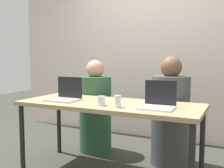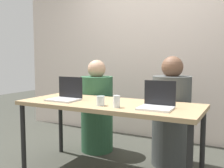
# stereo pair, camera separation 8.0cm
# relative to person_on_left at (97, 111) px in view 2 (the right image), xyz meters

# --- Properties ---
(back_wall) EXTENTS (4.75, 0.10, 2.32)m
(back_wall) POSITION_rel_person_on_left_xyz_m (0.48, 0.92, 0.64)
(back_wall) COLOR beige
(back_wall) RESTS_ON ground
(desk) EXTENTS (1.83, 0.72, 0.75)m
(desk) POSITION_rel_person_on_left_xyz_m (0.48, -0.57, 0.17)
(desk) COLOR tan
(desk) RESTS_ON ground
(person_on_left) EXTENTS (0.51, 0.51, 1.17)m
(person_on_left) POSITION_rel_person_on_left_xyz_m (0.00, 0.00, 0.00)
(person_on_left) COLOR #2E5C3D
(person_on_left) RESTS_ON ground
(person_on_right) EXTENTS (0.52, 0.52, 1.22)m
(person_on_right) POSITION_rel_person_on_left_xyz_m (0.97, 0.00, 0.02)
(person_on_right) COLOR #484D4C
(person_on_right) RESTS_ON ground
(laptop_front_left) EXTENTS (0.32, 0.29, 0.24)m
(laptop_front_left) POSITION_rel_person_on_left_xyz_m (0.01, -0.65, 0.28)
(laptop_front_left) COLOR silver
(laptop_front_left) RESTS_ON desk
(laptop_front_right) EXTENTS (0.30, 0.29, 0.24)m
(laptop_front_right) POSITION_rel_person_on_left_xyz_m (1.01, -0.65, 0.28)
(laptop_front_right) COLOR silver
(laptop_front_right) RESTS_ON desk
(water_glass_center) EXTENTS (0.08, 0.08, 0.09)m
(water_glass_center) POSITION_rel_person_on_left_xyz_m (0.50, -0.76, 0.27)
(water_glass_center) COLOR silver
(water_glass_center) RESTS_ON desk
(water_glass_right) EXTENTS (0.06, 0.06, 0.11)m
(water_glass_right) POSITION_rel_person_on_left_xyz_m (0.67, -0.77, 0.28)
(water_glass_right) COLOR white
(water_glass_right) RESTS_ON desk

